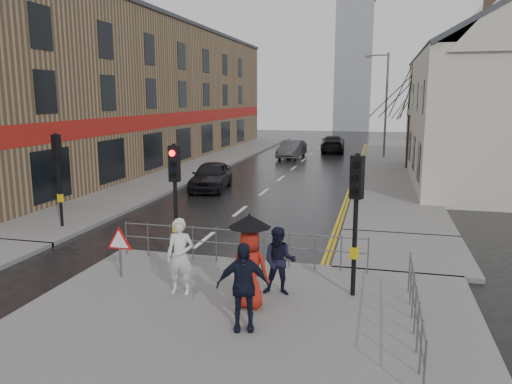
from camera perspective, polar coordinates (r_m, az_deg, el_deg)
The scene contains 24 objects.
ground at distance 14.51m, azimuth -10.00°, elevation -8.64°, with size 120.00×120.00×0.00m, color black.
near_pavement at distance 10.48m, azimuth -2.43°, elevation -15.97°, with size 10.00×9.00×0.14m, color #605E5B.
left_pavement at distance 37.80m, azimuth -4.93°, elevation 3.59°, with size 4.00×44.00×0.14m, color #605E5B.
right_pavement at distance 37.78m, azimuth 15.14°, elevation 3.25°, with size 4.00×40.00×0.14m, color #605E5B.
pavement_bridge_right at distance 16.20m, azimuth 16.39°, elevation -6.60°, with size 4.00×4.20×0.14m, color #605E5B.
building_left_terrace at distance 38.74m, azimuth -13.41°, elevation 10.82°, with size 8.00×42.00×10.00m, color #8B6E50.
building_right_cream at distance 31.12m, azimuth 26.11°, elevation 9.70°, with size 9.00×16.40×10.10m.
church_tower at distance 74.71m, azimuth 11.08°, elevation 13.84°, with size 5.00×5.00×18.00m, color gray.
traffic_signal_near_left at distance 13.99m, azimuth -9.26°, elevation 1.07°, with size 0.28×0.27×3.40m.
traffic_signal_near_right at distance 11.71m, azimuth 11.38°, elevation -0.90°, with size 0.34×0.33×3.40m.
traffic_signal_far_left at distance 19.23m, azimuth -21.71°, elevation 3.07°, with size 0.34×0.33×3.40m.
guard_railing_front at distance 14.15m, azimuth -1.85°, elevation -5.34°, with size 7.14×0.04×1.00m.
guard_railing_side at distance 10.52m, azimuth 17.81°, elevation -11.76°, with size 0.04×4.54×1.00m.
warning_sign at distance 13.52m, azimuth -15.34°, elevation -5.69°, with size 0.80×0.07×1.35m.
street_lamp at distance 40.47m, azimuth 14.42°, elevation 10.35°, with size 1.83×0.25×8.00m.
tree_near at distance 34.52m, azimuth 17.33°, elevation 10.90°, with size 2.40×2.40×6.58m.
tree_far at distance 42.54m, azimuth 17.38°, elevation 9.82°, with size 2.40×2.40×5.64m.
pedestrian_a at distance 12.10m, azimuth -8.66°, elevation -7.29°, with size 0.67×0.44×1.84m, color silver.
pedestrian_b at distance 11.93m, azimuth 2.70°, elevation -7.91°, with size 0.80×0.62×1.65m, color black.
pedestrian_with_umbrella at distance 11.13m, azimuth -0.74°, elevation -7.59°, with size 0.96×0.96×2.13m.
pedestrian_d at distance 10.18m, azimuth -1.52°, elevation -10.74°, with size 1.07×0.45×1.82m, color black.
car_parked at distance 26.23m, azimuth -5.16°, elevation 1.86°, with size 1.73×4.30×1.47m, color black.
car_mid at distance 40.01m, azimuth 4.11°, elevation 4.91°, with size 1.49×4.26×1.40m, color #3E3F42.
car_far at distance 44.97m, azimuth 8.78°, elevation 5.49°, with size 2.04×5.01×1.45m, color black.
Camera 1 is at (5.67, -12.47, 4.79)m, focal length 35.00 mm.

